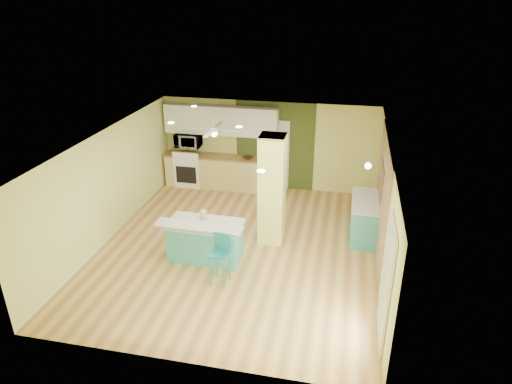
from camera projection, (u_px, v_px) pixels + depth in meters
floor at (239, 248)px, 10.19m from camera, size 6.00×7.00×0.01m
ceiling at (237, 140)px, 9.16m from camera, size 6.00×7.00×0.01m
wall_back at (268, 145)px, 12.80m from camera, size 6.00×0.01×2.50m
wall_front at (179, 297)px, 6.55m from camera, size 6.00×0.01×2.50m
wall_left at (108, 185)px, 10.24m from camera, size 0.01×7.00×2.50m
wall_right at (383, 210)px, 9.11m from camera, size 0.01×7.00×2.50m
wood_panel at (381, 197)px, 9.65m from camera, size 0.02×3.40×2.50m
olive_accent at (275, 146)px, 12.75m from camera, size 2.20×0.02×2.50m
interior_door at (275, 155)px, 12.83m from camera, size 0.82×0.05×2.00m
french_door at (386, 285)px, 7.15m from camera, size 0.04×1.08×2.10m
column at (272, 190)px, 10.00m from camera, size 0.55×0.55×2.50m
kitchen_run at (221, 172)px, 13.10m from camera, size 3.25×0.63×0.94m
stove at (190, 170)px, 13.27m from camera, size 0.76×0.66×1.08m
upper_cabinets at (221, 120)px, 12.60m from camera, size 3.20×0.34×0.80m
microwave at (188, 140)px, 12.91m from camera, size 0.70×0.48×0.39m
ceiling_fan at (214, 130)px, 11.33m from camera, size 1.41×1.41×0.61m
pendant_lamp at (368, 166)px, 9.59m from camera, size 0.14×0.14×0.69m
wall_decor at (382, 181)px, 9.71m from camera, size 0.03×0.90×0.70m
peninsula at (205, 240)px, 9.63m from camera, size 1.80×0.99×0.95m
bar_stool at (221, 251)px, 8.73m from camera, size 0.39×0.39×1.04m
side_counter at (364, 218)px, 10.47m from camera, size 0.62×1.45×0.93m
fruit_bowl at (248, 158)px, 12.71m from camera, size 0.31×0.31×0.06m
canister at (203, 215)px, 9.63m from camera, size 0.15×0.15×0.18m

